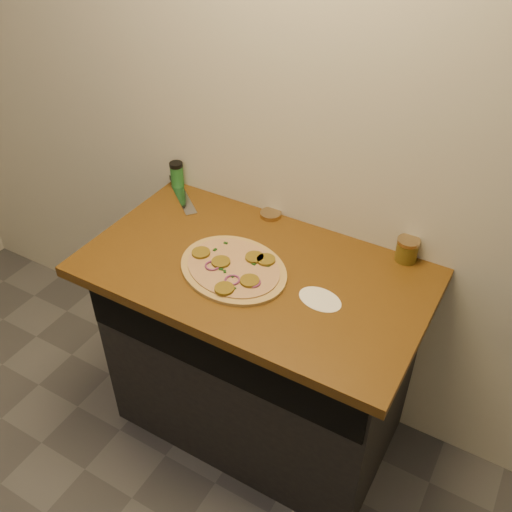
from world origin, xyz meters
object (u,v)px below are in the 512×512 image
Objects in this scene: chefs_knife at (178,188)px; salsa_jar at (407,250)px; pizza at (234,268)px; spice_shaker at (177,175)px.

salsa_jar is (0.97, 0.02, 0.04)m from chefs_knife.
pizza is 4.50× the size of spice_shaker.
spice_shaker is (-0.50, 0.36, 0.05)m from pizza.
chefs_knife is 3.38× the size of salsa_jar.
salsa_jar is at bearing 35.92° from pizza.
spice_shaker is (-0.02, 0.02, 0.05)m from chefs_knife.
salsa_jar is 0.78× the size of spice_shaker.
chefs_knife is 0.06m from spice_shaker.
spice_shaker reaches higher than salsa_jar.
pizza is at bearing -35.64° from spice_shaker.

